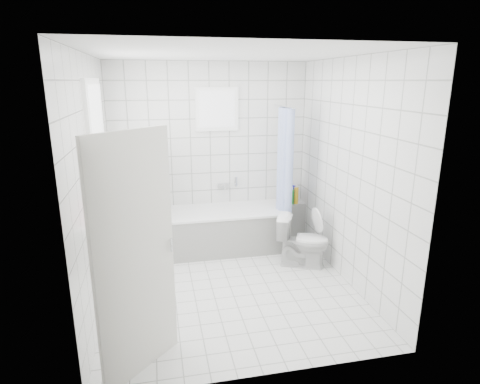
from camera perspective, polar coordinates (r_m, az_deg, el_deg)
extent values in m
plane|color=white|center=(4.84, -1.40, -13.30)|extent=(3.00, 3.00, 0.00)
plane|color=white|center=(4.25, -1.64, 19.11)|extent=(3.00, 3.00, 0.00)
cube|color=white|center=(5.81, -4.21, 5.25)|extent=(2.80, 0.02, 2.60)
cube|color=white|center=(2.96, 3.81, -4.95)|extent=(2.80, 0.02, 2.60)
cube|color=white|center=(4.34, -19.99, 0.80)|extent=(0.02, 3.00, 2.60)
cube|color=white|center=(4.81, 15.13, 2.57)|extent=(0.02, 3.00, 2.60)
cube|color=white|center=(4.57, -19.29, 5.41)|extent=(0.01, 0.90, 1.40)
cube|color=white|center=(5.70, -3.27, 11.65)|extent=(0.50, 0.01, 0.50)
cube|color=white|center=(4.74, -17.96, -3.38)|extent=(0.18, 1.02, 0.08)
cube|color=silver|center=(3.27, -14.60, -9.15)|extent=(0.59, 0.59, 2.00)
cube|color=white|center=(5.74, -2.69, -5.49)|extent=(1.84, 0.75, 0.55)
cube|color=white|center=(5.65, -2.73, -2.74)|extent=(1.86, 0.77, 0.03)
cube|color=white|center=(5.48, -12.98, -1.67)|extent=(0.15, 0.85, 1.50)
cube|color=white|center=(6.24, 7.31, -3.85)|extent=(0.40, 0.24, 0.55)
imported|color=white|center=(5.28, 8.95, -6.89)|extent=(0.76, 0.62, 0.67)
cylinder|color=silver|center=(5.55, 6.20, 12.00)|extent=(0.02, 0.80, 0.02)
cube|color=silver|center=(5.90, -2.33, 0.96)|extent=(0.18, 0.06, 0.06)
imported|color=#34CFEA|center=(4.50, -18.22, -2.54)|extent=(0.11, 0.11, 0.20)
imported|color=silver|center=(4.82, -17.87, -0.54)|extent=(0.13, 0.13, 0.32)
imported|color=pink|center=(4.95, -17.68, -0.94)|extent=(0.12, 0.12, 0.19)
imported|color=#E75A7E|center=(4.35, -18.47, -2.31)|extent=(0.17, 0.17, 0.32)
cylinder|color=#171DB9|center=(6.16, 7.70, -0.18)|extent=(0.06, 0.06, 0.26)
cylinder|color=gold|center=(6.06, 8.00, -0.49)|extent=(0.06, 0.06, 0.25)
cylinder|color=#B93415|center=(6.12, 7.02, -0.41)|extent=(0.06, 0.06, 0.23)
cylinder|color=#199B1E|center=(6.04, 7.35, -0.68)|extent=(0.06, 0.06, 0.22)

